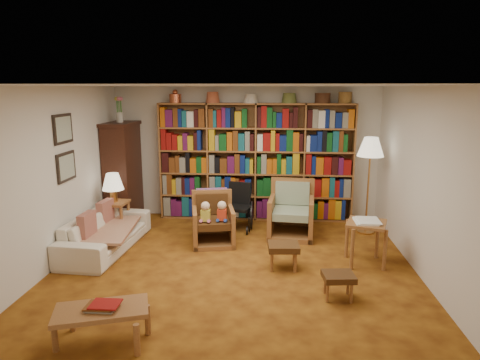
# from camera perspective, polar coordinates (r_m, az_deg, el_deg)

# --- Properties ---
(floor) EXTENTS (5.00, 5.00, 0.00)m
(floor) POSITION_cam_1_polar(r_m,az_deg,el_deg) (6.14, -0.76, -11.53)
(floor) COLOR #9E6018
(floor) RESTS_ON ground
(ceiling) EXTENTS (5.00, 5.00, 0.00)m
(ceiling) POSITION_cam_1_polar(r_m,az_deg,el_deg) (5.62, -0.83, 12.48)
(ceiling) COLOR silver
(ceiling) RESTS_ON wall_back
(wall_back) EXTENTS (5.00, 0.00, 5.00)m
(wall_back) POSITION_cam_1_polar(r_m,az_deg,el_deg) (8.21, 0.76, 3.63)
(wall_back) COLOR silver
(wall_back) RESTS_ON floor
(wall_front) EXTENTS (5.00, 0.00, 5.00)m
(wall_front) POSITION_cam_1_polar(r_m,az_deg,el_deg) (3.37, -4.61, -9.09)
(wall_front) COLOR silver
(wall_front) RESTS_ON floor
(wall_left) EXTENTS (0.00, 5.00, 5.00)m
(wall_left) POSITION_cam_1_polar(r_m,az_deg,el_deg) (6.47, -23.42, 0.30)
(wall_left) COLOR silver
(wall_left) RESTS_ON floor
(wall_right) EXTENTS (0.00, 5.00, 5.00)m
(wall_right) POSITION_cam_1_polar(r_m,az_deg,el_deg) (6.07, 23.42, -0.44)
(wall_right) COLOR silver
(wall_right) RESTS_ON floor
(bookshelf) EXTENTS (3.60, 0.30, 2.42)m
(bookshelf) POSITION_cam_1_polar(r_m,az_deg,el_deg) (8.04, 2.11, 2.87)
(bookshelf) COLOR #9F6931
(bookshelf) RESTS_ON floor
(curio_cabinet) EXTENTS (0.50, 0.95, 2.40)m
(curio_cabinet) POSITION_cam_1_polar(r_m,az_deg,el_deg) (8.23, -15.35, 1.12)
(curio_cabinet) COLOR #3E1C11
(curio_cabinet) RESTS_ON floor
(framed_pictures) EXTENTS (0.03, 0.52, 0.97)m
(framed_pictures) POSITION_cam_1_polar(r_m,az_deg,el_deg) (6.67, -22.34, 3.98)
(framed_pictures) COLOR black
(framed_pictures) RESTS_ON wall_left
(sofa) EXTENTS (1.97, 0.88, 0.56)m
(sofa) POSITION_cam_1_polar(r_m,az_deg,el_deg) (7.00, -17.45, -6.65)
(sofa) COLOR silver
(sofa) RESTS_ON floor
(sofa_throw) EXTENTS (0.84, 1.40, 0.04)m
(sofa_throw) POSITION_cam_1_polar(r_m,az_deg,el_deg) (6.97, -17.07, -6.52)
(sofa_throw) COLOR beige
(sofa_throw) RESTS_ON sofa
(cushion_left) EXTENTS (0.16, 0.39, 0.38)m
(cushion_left) POSITION_cam_1_polar(r_m,az_deg,el_deg) (7.30, -17.48, -4.46)
(cushion_left) COLOR maroon
(cushion_left) RESTS_ON sofa
(cushion_right) EXTENTS (0.14, 0.39, 0.38)m
(cushion_right) POSITION_cam_1_polar(r_m,az_deg,el_deg) (6.69, -19.68, -6.14)
(cushion_right) COLOR maroon
(cushion_right) RESTS_ON sofa
(side_table_lamp) EXTENTS (0.46, 0.46, 0.59)m
(side_table_lamp) POSITION_cam_1_polar(r_m,az_deg,el_deg) (7.58, -16.38, -3.84)
(side_table_lamp) COLOR #9F6931
(side_table_lamp) RESTS_ON floor
(table_lamp) EXTENTS (0.36, 0.36, 0.49)m
(table_lamp) POSITION_cam_1_polar(r_m,az_deg,el_deg) (7.47, -16.60, -0.33)
(table_lamp) COLOR #BD833C
(table_lamp) RESTS_ON side_table_lamp
(armchair_leather) EXTENTS (0.79, 0.82, 0.84)m
(armchair_leather) POSITION_cam_1_polar(r_m,az_deg,el_deg) (6.98, -3.49, -5.54)
(armchair_leather) COLOR #9F6931
(armchair_leather) RESTS_ON floor
(armchair_sage) EXTENTS (0.82, 0.85, 0.94)m
(armchair_sage) POSITION_cam_1_polar(r_m,az_deg,el_deg) (7.38, 6.80, -4.54)
(armchair_sage) COLOR #9F6931
(armchair_sage) RESTS_ON floor
(wheelchair) EXTENTS (0.48, 0.66, 0.83)m
(wheelchair) POSITION_cam_1_polar(r_m,az_deg,el_deg) (7.62, -0.10, -3.77)
(wheelchair) COLOR black
(wheelchair) RESTS_ON floor
(floor_lamp) EXTENTS (0.44, 0.44, 1.67)m
(floor_lamp) POSITION_cam_1_polar(r_m,az_deg,el_deg) (7.50, 17.01, 3.74)
(floor_lamp) COLOR #BD833C
(floor_lamp) RESTS_ON floor
(side_table_papers) EXTENTS (0.65, 0.65, 0.65)m
(side_table_papers) POSITION_cam_1_polar(r_m,az_deg,el_deg) (6.33, 16.47, -6.30)
(side_table_papers) COLOR #9F6931
(side_table_papers) RESTS_ON floor
(footstool_a) EXTENTS (0.45, 0.39, 0.36)m
(footstool_a) POSITION_cam_1_polar(r_m,az_deg,el_deg) (6.02, 5.82, -9.07)
(footstool_a) COLOR #462812
(footstool_a) RESTS_ON floor
(footstool_b) EXTENTS (0.40, 0.35, 0.31)m
(footstool_b) POSITION_cam_1_polar(r_m,az_deg,el_deg) (5.34, 13.00, -12.65)
(footstool_b) COLOR #462812
(footstool_b) RESTS_ON floor
(coffee_table) EXTENTS (0.98, 0.70, 0.42)m
(coffee_table) POSITION_cam_1_polar(r_m,az_deg,el_deg) (4.57, -17.97, -16.50)
(coffee_table) COLOR #9F6931
(coffee_table) RESTS_ON floor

